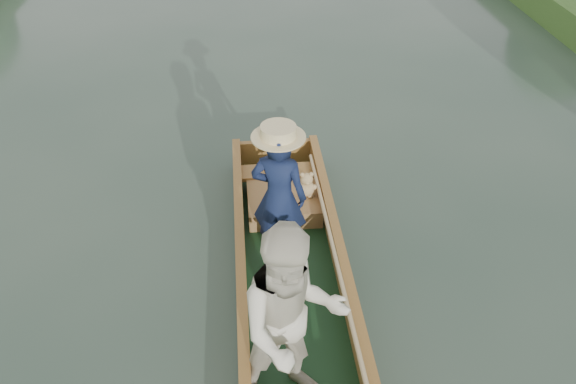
{
  "coord_description": "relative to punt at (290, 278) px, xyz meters",
  "views": [
    {
      "loc": [
        -0.42,
        -3.86,
        4.31
      ],
      "look_at": [
        0.0,
        0.6,
        0.95
      ],
      "focal_mm": 35.0,
      "sensor_mm": 36.0,
      "label": 1
    }
  ],
  "objects": [
    {
      "name": "ground",
      "position": [
        0.07,
        0.29,
        -0.65
      ],
      "size": [
        120.0,
        120.0,
        0.0
      ],
      "primitive_type": "plane",
      "color": "#283D30",
      "rests_on": "ground"
    },
    {
      "name": "punt",
      "position": [
        0.0,
        0.0,
        0.0
      ],
      "size": [
        1.19,
        5.0,
        1.91
      ],
      "color": "black",
      "rests_on": "ground"
    }
  ]
}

